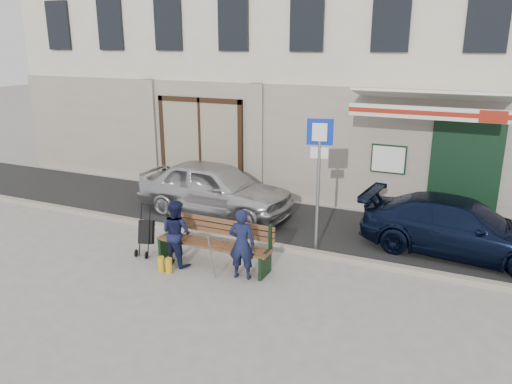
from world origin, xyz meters
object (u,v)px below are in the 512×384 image
Objects in this scene: man at (242,244)px; stroller at (146,233)px; woman at (176,233)px; parking_sign at (319,164)px; bench at (212,243)px; car_silver at (215,188)px; car_navy at (460,227)px.

man reaches higher than stroller.
man is 1.02× the size of woman.
parking_sign is 2.68m from bench.
car_silver reaches higher than car_navy.
car_silver is at bearing 144.29° from parking_sign.
car_silver is 3.11m from bench.
woman is at bearing 124.70° from car_navy.
woman is (-5.08, -2.90, 0.08)m from car_navy.
bench is at bearing -149.74° from car_silver.
man is at bearing 133.70° from car_navy.
parking_sign reaches higher than bench.
man is 1.45m from woman.
car_silver is 3.03× the size of woman.
bench is (-4.43, -2.65, -0.13)m from car_navy.
parking_sign is 2.07× the size of man.
car_navy is 3.26m from parking_sign.
man is 1.29× the size of stroller.
car_silver is 2.86m from stroller.
bench is at bearing -152.55° from parking_sign.
woman reaches higher than stroller.
car_navy is 3.01× the size of woman.
car_navy is 5.16m from bench.
car_silver is 3.60m from parking_sign.
car_navy is 2.96× the size of man.
parking_sign is (-2.74, -1.16, 1.33)m from car_navy.
stroller is at bearing 4.50° from woman.
car_silver reaches higher than bench.
car_navy is at bearing 9.10° from parking_sign.
parking_sign is 2.32m from man.
car_silver is 3.85× the size of stroller.
car_navy is 5.85m from woman.
bench is at bearing -28.34° from man.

